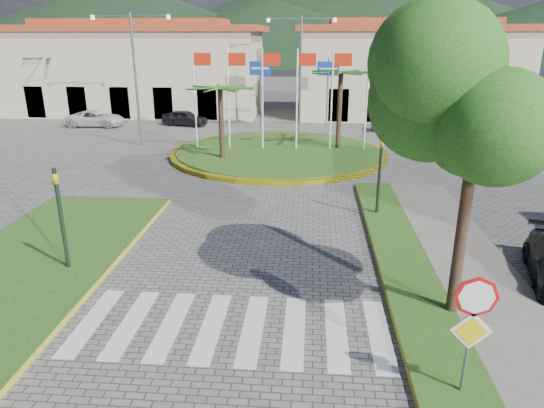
# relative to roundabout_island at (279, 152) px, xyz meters

# --- Properties ---
(sidewalk_right) EXTENTS (4.00, 28.00, 0.15)m
(sidewalk_right) POSITION_rel_roundabout_island_xyz_m (6.00, -20.00, -0.10)
(sidewalk_right) COLOR gray
(sidewalk_right) RESTS_ON ground
(verge_right) EXTENTS (1.60, 28.00, 0.18)m
(verge_right) POSITION_rel_roundabout_island_xyz_m (4.80, -20.00, -0.08)
(verge_right) COLOR #254D16
(verge_right) RESTS_ON ground
(median_left) EXTENTS (5.00, 14.00, 0.18)m
(median_left) POSITION_rel_roundabout_island_xyz_m (-6.50, -16.00, -0.08)
(median_left) COLOR #254D16
(median_left) RESTS_ON ground
(crosswalk) EXTENTS (8.00, 3.00, 0.01)m
(crosswalk) POSITION_rel_roundabout_island_xyz_m (-0.00, -18.00, -0.17)
(crosswalk) COLOR silver
(crosswalk) RESTS_ON ground
(roundabout_island) EXTENTS (12.70, 12.70, 6.00)m
(roundabout_island) POSITION_rel_roundabout_island_xyz_m (0.00, 0.00, 0.00)
(roundabout_island) COLOR yellow
(roundabout_island) RESTS_ON ground
(stop_sign) EXTENTS (0.80, 0.11, 2.65)m
(stop_sign) POSITION_rel_roundabout_island_xyz_m (4.90, -20.04, 1.62)
(stop_sign) COLOR slate
(stop_sign) RESTS_ON ground
(deciduous_tree) EXTENTS (3.60, 3.60, 6.80)m
(deciduous_tree) POSITION_rel_roundabout_island_xyz_m (5.50, -17.00, 5.00)
(deciduous_tree) COLOR black
(deciduous_tree) RESTS_ON ground
(traffic_light_left) EXTENTS (0.15, 0.18, 3.20)m
(traffic_light_left) POSITION_rel_roundabout_island_xyz_m (-5.20, -15.50, 1.77)
(traffic_light_left) COLOR black
(traffic_light_left) RESTS_ON ground
(traffic_light_right) EXTENTS (0.15, 0.18, 3.20)m
(traffic_light_right) POSITION_rel_roundabout_island_xyz_m (4.50, -10.00, 1.77)
(traffic_light_right) COLOR black
(traffic_light_right) RESTS_ON ground
(traffic_light_far) EXTENTS (0.18, 0.15, 3.20)m
(traffic_light_far) POSITION_rel_roundabout_island_xyz_m (8.00, 4.00, 1.77)
(traffic_light_far) COLOR black
(traffic_light_far) RESTS_ON ground
(direction_sign_west) EXTENTS (1.60, 0.14, 5.20)m
(direction_sign_west) POSITION_rel_roundabout_island_xyz_m (-2.00, 8.97, 3.36)
(direction_sign_west) COLOR slate
(direction_sign_west) RESTS_ON ground
(direction_sign_east) EXTENTS (1.60, 0.14, 5.20)m
(direction_sign_east) POSITION_rel_roundabout_island_xyz_m (3.00, 8.97, 3.36)
(direction_sign_east) COLOR slate
(direction_sign_east) RESTS_ON ground
(street_lamp_centre) EXTENTS (4.80, 0.16, 8.00)m
(street_lamp_centre) POSITION_rel_roundabout_island_xyz_m (1.00, 8.00, 4.32)
(street_lamp_centre) COLOR slate
(street_lamp_centre) RESTS_ON ground
(street_lamp_west) EXTENTS (4.80, 0.16, 8.00)m
(street_lamp_west) POSITION_rel_roundabout_island_xyz_m (-9.00, 2.00, 4.32)
(street_lamp_west) COLOR slate
(street_lamp_west) RESTS_ON ground
(building_left) EXTENTS (23.32, 9.54, 8.05)m
(building_left) POSITION_rel_roundabout_island_xyz_m (-14.00, 16.00, 3.73)
(building_left) COLOR beige
(building_left) RESTS_ON ground
(building_right) EXTENTS (19.08, 9.54, 8.05)m
(building_right) POSITION_rel_roundabout_island_xyz_m (10.00, 16.00, 3.73)
(building_right) COLOR beige
(building_right) RESTS_ON ground
(hill_far_west) EXTENTS (140.00, 140.00, 22.00)m
(hill_far_west) POSITION_rel_roundabout_island_xyz_m (-55.00, 118.00, 10.83)
(hill_far_west) COLOR black
(hill_far_west) RESTS_ON ground
(hill_far_mid) EXTENTS (180.00, 180.00, 30.00)m
(hill_far_mid) POSITION_rel_roundabout_island_xyz_m (15.00, 138.00, 14.83)
(hill_far_mid) COLOR black
(hill_far_mid) RESTS_ON ground
(hill_near_back) EXTENTS (110.00, 110.00, 16.00)m
(hill_near_back) POSITION_rel_roundabout_island_xyz_m (-10.00, 108.00, 7.83)
(hill_near_back) COLOR black
(hill_near_back) RESTS_ON ground
(white_van) EXTENTS (4.42, 2.17, 1.21)m
(white_van) POSITION_rel_roundabout_island_xyz_m (-14.78, 8.40, 0.43)
(white_van) COLOR silver
(white_van) RESTS_ON ground
(car_dark_a) EXTENTS (3.82, 2.27, 1.22)m
(car_dark_a) POSITION_rel_roundabout_island_xyz_m (-8.00, 9.32, 0.44)
(car_dark_a) COLOR black
(car_dark_a) RESTS_ON ground
(car_dark_b) EXTENTS (4.03, 1.73, 1.29)m
(car_dark_b) POSITION_rel_roundabout_island_xyz_m (8.24, 8.00, 0.47)
(car_dark_b) COLOR black
(car_dark_b) RESTS_ON ground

